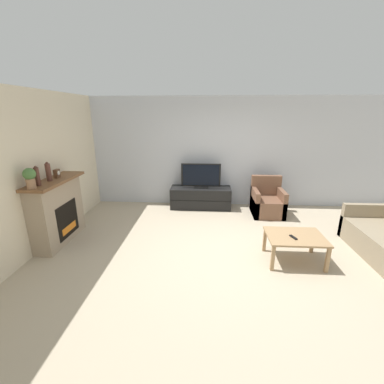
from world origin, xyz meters
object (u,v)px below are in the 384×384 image
(tv_stand, at_px, (201,198))
(armchair, at_px, (267,202))
(mantel_vase_centre_left, at_px, (48,172))
(remote, at_px, (293,237))
(tv, at_px, (201,177))
(mantel_vase_left, at_px, (37,176))
(coffee_table, at_px, (295,239))
(mantel_clock, at_px, (57,173))
(potted_plant, at_px, (30,177))
(fireplace, at_px, (57,210))

(tv_stand, height_order, armchair, armchair)
(mantel_vase_centre_left, height_order, remote, mantel_vase_centre_left)
(tv, bearing_deg, mantel_vase_left, -137.56)
(coffee_table, bearing_deg, tv, 123.49)
(mantel_clock, bearing_deg, potted_plant, -90.06)
(potted_plant, height_order, tv, potted_plant)
(mantel_clock, xyz_separation_m, potted_plant, (-0.00, -0.70, 0.11))
(mantel_vase_left, height_order, armchair, mantel_vase_left)
(mantel_clock, relative_size, coffee_table, 0.17)
(fireplace, distance_m, mantel_vase_left, 0.84)
(remote, bearing_deg, potted_plant, 159.47)
(mantel_clock, relative_size, armchair, 0.17)
(tv, bearing_deg, fireplace, -143.05)
(mantel_vase_centre_left, height_order, tv, mantel_vase_centre_left)
(mantel_vase_left, height_order, tv_stand, mantel_vase_left)
(mantel_clock, height_order, potted_plant, potted_plant)
(armchair, bearing_deg, mantel_vase_centre_left, -157.75)
(mantel_vase_centre_left, relative_size, tv_stand, 0.22)
(fireplace, xyz_separation_m, remote, (4.07, -0.52, -0.15))
(mantel_vase_centre_left, xyz_separation_m, coffee_table, (4.11, -0.34, -0.96))
(mantel_vase_left, distance_m, coffee_table, 4.22)
(tv_stand, xyz_separation_m, remote, (1.51, -2.45, 0.20))
(tv_stand, relative_size, armchair, 1.71)
(mantel_clock, xyz_separation_m, tv, (2.54, 1.79, -0.46))
(remote, bearing_deg, armchair, 66.91)
(tv, bearing_deg, armchair, -12.17)
(potted_plant, relative_size, armchair, 0.37)
(potted_plant, bearing_deg, armchair, 27.58)
(potted_plant, bearing_deg, coffee_table, 1.72)
(mantel_vase_left, relative_size, potted_plant, 1.00)
(mantel_vase_centre_left, relative_size, coffee_table, 0.37)
(fireplace, bearing_deg, mantel_clock, 82.46)
(mantel_vase_left, bearing_deg, mantel_vase_centre_left, 90.00)
(tv_stand, bearing_deg, mantel_vase_left, -137.53)
(mantel_clock, relative_size, potted_plant, 0.47)
(fireplace, relative_size, armchair, 1.53)
(potted_plant, bearing_deg, tv, 44.42)
(armchair, distance_m, remote, 2.11)
(potted_plant, relative_size, tv_stand, 0.21)
(mantel_vase_left, distance_m, tv_stand, 3.62)
(fireplace, height_order, mantel_vase_left, mantel_vase_left)
(fireplace, bearing_deg, remote, -7.28)
(tv, height_order, remote, tv)
(fireplace, xyz_separation_m, coffee_table, (4.13, -0.44, -0.22))
(tv, relative_size, remote, 6.26)
(mantel_vase_centre_left, distance_m, potted_plant, 0.47)
(armchair, height_order, remote, armchair)
(mantel_vase_left, relative_size, tv_stand, 0.22)
(mantel_clock, distance_m, armchair, 4.48)
(mantel_vase_left, bearing_deg, potted_plant, -90.00)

